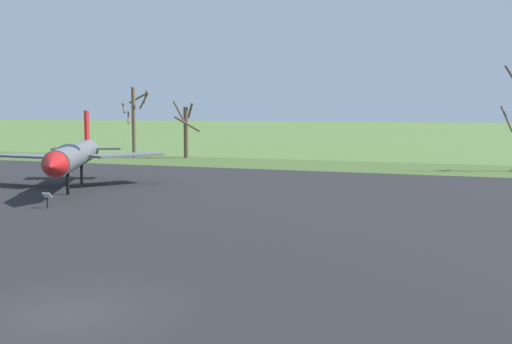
% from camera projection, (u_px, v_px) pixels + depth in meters
% --- Properties ---
extents(ground_plane, '(600.00, 600.00, 0.00)m').
position_uv_depth(ground_plane, '(66.00, 316.00, 16.50)').
color(ground_plane, '#4C6B33').
extents(asphalt_apron, '(99.77, 50.23, 0.05)m').
position_uv_depth(asphalt_apron, '(263.00, 221.00, 30.52)').
color(asphalt_apron, black).
rests_on(asphalt_apron, ground).
extents(grass_verge_strip, '(159.77, 12.00, 0.06)m').
position_uv_depth(grass_verge_strip, '(375.00, 167.00, 59.48)').
color(grass_verge_strip, '#3F5828').
rests_on(grass_verge_strip, ground).
extents(jet_fighter_front_left, '(11.29, 15.51, 5.40)m').
position_uv_depth(jet_fighter_front_left, '(74.00, 155.00, 42.58)').
color(jet_fighter_front_left, '#565B60').
rests_on(jet_fighter_front_left, ground).
extents(info_placard_front_left, '(0.52, 0.27, 0.92)m').
position_uv_depth(info_placard_front_left, '(47.00, 199.00, 34.33)').
color(info_placard_front_left, black).
rests_on(info_placard_front_left, ground).
extents(bare_tree_far_left, '(3.58, 3.55, 8.03)m').
position_uv_depth(bare_tree_far_left, '(134.00, 118.00, 70.65)').
color(bare_tree_far_left, brown).
rests_on(bare_tree_far_left, ground).
extents(bare_tree_left_of_center, '(3.41, 3.02, 6.49)m').
position_uv_depth(bare_tree_left_of_center, '(186.00, 129.00, 70.71)').
color(bare_tree_left_of_center, brown).
rests_on(bare_tree_left_of_center, ground).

